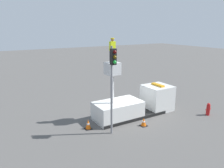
{
  "coord_description": "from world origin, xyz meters",
  "views": [
    {
      "loc": [
        -9.65,
        -13.48,
        7.04
      ],
      "look_at": [
        -2.16,
        -0.89,
        3.2
      ],
      "focal_mm": 35.0,
      "sensor_mm": 36.0,
      "label": 1
    }
  ],
  "objects": [
    {
      "name": "ground_plane",
      "position": [
        0.0,
        0.0,
        0.0
      ],
      "size": [
        120.0,
        120.0,
        0.0
      ],
      "primitive_type": "plane",
      "color": "#565451"
    },
    {
      "name": "traffic_light_pole",
      "position": [
        -2.72,
        -1.92,
        4.16
      ],
      "size": [
        0.34,
        0.57,
        5.91
      ],
      "color": "gray",
      "rests_on": "ground"
    },
    {
      "name": "fire_hydrant",
      "position": [
        5.71,
        -3.12,
        0.51
      ],
      "size": [
        0.53,
        0.29,
        1.04
      ],
      "color": "red",
      "rests_on": "ground"
    },
    {
      "name": "worker",
      "position": [
        -1.59,
        0.0,
        5.43
      ],
      "size": [
        0.4,
        0.26,
        1.75
      ],
      "color": "#38383D",
      "rests_on": "bucket_truck"
    },
    {
      "name": "traffic_cone_rear",
      "position": [
        -3.82,
        -0.38,
        0.33
      ],
      "size": [
        0.49,
        0.49,
        0.7
      ],
      "color": "black",
      "rests_on": "ground"
    },
    {
      "name": "traffic_cone_curbside",
      "position": [
        -0.12,
        -2.01,
        0.3
      ],
      "size": [
        0.49,
        0.49,
        0.63
      ],
      "color": "black",
      "rests_on": "ground"
    },
    {
      "name": "bucket_truck",
      "position": [
        0.64,
        0.0,
        0.91
      ],
      "size": [
        7.01,
        2.21,
        4.55
      ],
      "color": "black",
      "rests_on": "ground"
    }
  ]
}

